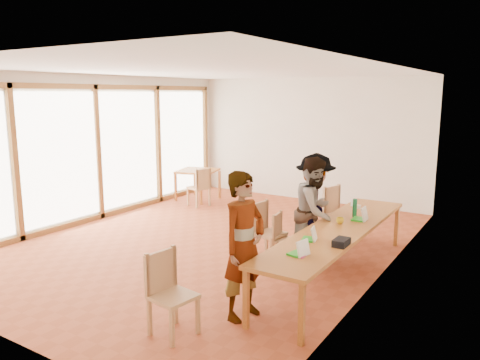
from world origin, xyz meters
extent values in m
plane|color=#A54927|center=(0.00, 0.00, 0.00)|extent=(8.00, 8.00, 0.00)
cube|color=silver|center=(0.00, 4.00, 1.50)|extent=(6.00, 0.10, 3.00)
cube|color=silver|center=(3.00, 0.00, 1.50)|extent=(0.10, 8.00, 3.00)
cube|color=white|center=(-2.96, 0.00, 1.50)|extent=(0.10, 8.00, 3.00)
cube|color=white|center=(0.00, 0.00, 3.02)|extent=(6.00, 8.00, 0.04)
cube|color=#BC6D29|center=(2.50, -0.49, 0.72)|extent=(0.80, 4.00, 0.05)
cube|color=#BC6D29|center=(2.16, -2.43, 0.35)|extent=(0.06, 0.06, 0.70)
cube|color=#BC6D29|center=(2.16, 1.45, 0.35)|extent=(0.06, 0.06, 0.70)
cube|color=#BC6D29|center=(2.84, -2.43, 0.35)|extent=(0.06, 0.06, 0.70)
cube|color=#BC6D29|center=(2.84, 1.45, 0.35)|extent=(0.06, 0.06, 0.70)
cube|color=#BC6D29|center=(-2.29, 2.52, 0.72)|extent=(0.90, 0.90, 0.05)
cube|color=#BC6D29|center=(-2.68, 2.13, 0.35)|extent=(0.05, 0.05, 0.70)
cube|color=#BC6D29|center=(-2.68, 2.91, 0.35)|extent=(0.05, 0.05, 0.70)
cube|color=#BC6D29|center=(-1.90, 2.13, 0.35)|extent=(0.05, 0.05, 0.70)
cube|color=#BC6D29|center=(-1.90, 2.91, 0.35)|extent=(0.05, 0.05, 0.70)
cube|color=tan|center=(1.56, -2.97, 0.44)|extent=(0.49, 0.49, 0.04)
cube|color=tan|center=(1.37, -2.94, 0.69)|extent=(0.11, 0.43, 0.45)
cube|color=tan|center=(1.66, -0.39, 0.39)|extent=(0.42, 0.42, 0.04)
cube|color=tan|center=(1.49, -0.41, 0.60)|extent=(0.09, 0.38, 0.39)
cube|color=tan|center=(1.33, -0.38, 0.44)|extent=(0.49, 0.49, 0.04)
cube|color=tan|center=(1.13, -0.35, 0.69)|extent=(0.10, 0.44, 0.46)
cube|color=tan|center=(1.90, 1.22, 0.46)|extent=(0.57, 0.57, 0.04)
cube|color=tan|center=(1.70, 1.29, 0.72)|extent=(0.18, 0.45, 0.48)
cube|color=tan|center=(-1.86, 2.00, 0.43)|extent=(0.53, 0.53, 0.04)
cube|color=tan|center=(-1.68, 1.94, 0.68)|extent=(0.17, 0.42, 0.44)
imported|color=gray|center=(1.98, -2.19, 0.88)|extent=(0.51, 0.70, 1.75)
imported|color=gray|center=(1.97, -0.09, 0.84)|extent=(0.66, 0.83, 1.67)
imported|color=gray|center=(1.85, 0.17, 0.84)|extent=(0.91, 1.22, 1.69)
cube|color=green|center=(2.49, -1.80, 0.76)|extent=(0.20, 0.25, 0.02)
cube|color=white|center=(2.56, -1.82, 0.84)|extent=(0.11, 0.22, 0.19)
cube|color=green|center=(2.36, -1.23, 0.76)|extent=(0.20, 0.24, 0.02)
cube|color=white|center=(2.44, -1.21, 0.84)|extent=(0.11, 0.20, 0.18)
cube|color=green|center=(2.60, 0.08, 0.76)|extent=(0.19, 0.25, 0.03)
cube|color=white|center=(2.69, 0.08, 0.85)|extent=(0.09, 0.23, 0.20)
imported|color=yellow|center=(2.44, -0.26, 0.79)|extent=(0.14, 0.14, 0.09)
cylinder|color=#17673B|center=(2.49, 0.22, 0.89)|extent=(0.07, 0.07, 0.28)
cylinder|color=silver|center=(2.23, 0.90, 0.80)|extent=(0.07, 0.07, 0.09)
cylinder|color=white|center=(2.38, 0.76, 0.78)|extent=(0.08, 0.08, 0.06)
cube|color=#BC3268|center=(2.57, -1.86, 0.76)|extent=(0.05, 0.10, 0.01)
cube|color=black|center=(2.81, -1.22, 0.80)|extent=(0.16, 0.26, 0.09)
camera|label=1|loc=(4.71, -6.60, 2.61)|focal=35.00mm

